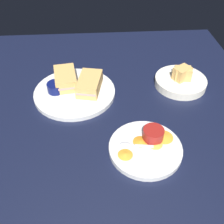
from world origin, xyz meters
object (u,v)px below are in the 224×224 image
ramekin_dark_sauce (56,87)px  spoon_by_gravy_ramekin (130,145)px  sandwich_half_near (90,84)px  plate_chips_companion (145,148)px  ramekin_light_gravy (153,134)px  bread_basket_rear (181,80)px  plate_sandwich_main (75,92)px  sandwich_half_far (65,79)px  spoon_by_dark_ramekin (70,90)px

ramekin_dark_sauce → spoon_by_gravy_ramekin: ramekin_dark_sauce is taller
sandwich_half_near → plate_chips_companion: bearing=29.0°
ramekin_light_gravy → ramekin_dark_sauce: bearing=-129.3°
sandwich_half_near → ramekin_dark_sauce: size_ratio=2.36×
plate_chips_companion → bread_basket_rear: (-31.08, 18.65, 1.40)cm
plate_sandwich_main → plate_chips_companion: bearing=37.5°
plate_sandwich_main → sandwich_half_far: (-4.55, -3.33, 3.20)cm
sandwich_half_near → spoon_by_gravy_ramekin: (28.09, 11.36, -2.04)cm
sandwich_half_near → sandwich_half_far: size_ratio=1.02×
bread_basket_rear → spoon_by_dark_ramekin: bearing=-85.7°
ramekin_dark_sauce → spoon_by_gravy_ramekin: bearing=40.4°
sandwich_half_near → sandwich_half_far: (-3.94, -8.93, 0.00)cm
sandwich_half_far → spoon_by_dark_ramekin: 5.45cm
plate_sandwich_main → ramekin_dark_sauce: 7.16cm
sandwich_half_far → ramekin_dark_sauce: size_ratio=2.31×
ramekin_dark_sauce → spoon_by_gravy_ramekin: 36.52cm
spoon_by_gravy_ramekin → bread_basket_rear: bearing=142.6°
sandwich_half_near → ramekin_light_gravy: (25.56, 18.65, -0.51)cm
plate_chips_companion → spoon_by_gravy_ramekin: (-0.68, -4.60, 1.16)cm
plate_sandwich_main → spoon_by_gravy_ramekin: bearing=31.7°
plate_chips_companion → plate_sandwich_main: bearing=-142.5°
plate_sandwich_main → ramekin_light_gravy: ramekin_light_gravy is taller
spoon_by_dark_ramekin → bread_basket_rear: bread_basket_rear is taller
ramekin_light_gravy → spoon_by_gravy_ramekin: ramekin_light_gravy is taller
spoon_by_dark_ramekin → plate_chips_companion: (27.97, 23.15, -1.16)cm
spoon_by_dark_ramekin → spoon_by_gravy_ramekin: size_ratio=1.00×
sandwich_half_near → plate_chips_companion: 33.06cm
plate_sandwich_main → ramekin_light_gravy: bearing=44.2°
ramekin_dark_sauce → plate_sandwich_main: bearing=87.2°
plate_sandwich_main → sandwich_half_far: sandwich_half_far is taller
spoon_by_dark_ramekin → bread_basket_rear: bearing=94.3°
spoon_by_dark_ramekin → sandwich_half_far: bearing=-159.7°
plate_chips_companion → ramekin_light_gravy: ramekin_light_gravy is taller
bread_basket_rear → plate_sandwich_main: bearing=-85.9°
plate_sandwich_main → ramekin_dark_sauce: (-0.32, -6.67, 2.60)cm
plate_sandwich_main → spoon_by_dark_ramekin: bearing=-83.0°
spoon_by_gravy_ramekin → spoon_by_dark_ramekin: bearing=-145.8°
sandwich_half_far → ramekin_dark_sauce: (4.22, -3.34, -0.60)cm
spoon_by_dark_ramekin → bread_basket_rear: 41.91cm
ramekin_dark_sauce → plate_chips_companion: ramekin_dark_sauce is taller
ramekin_light_gravy → bread_basket_rear: (-27.86, 15.97, -1.29)cm
plate_sandwich_main → spoon_by_dark_ramekin: (0.19, -1.58, 1.16)cm
bread_basket_rear → sandwich_half_far: bearing=-92.1°
spoon_by_dark_ramekin → plate_chips_companion: spoon_by_dark_ramekin is taller
sandwich_half_far → plate_sandwich_main: bearing=36.2°
sandwich_half_near → bread_basket_rear: bread_basket_rear is taller
plate_sandwich_main → spoon_by_dark_ramekin: size_ratio=2.98×
sandwich_half_far → bread_basket_rear: 43.62cm
ramekin_dark_sauce → spoon_by_gravy_ramekin: size_ratio=0.61×
ramekin_dark_sauce → ramekin_light_gravy: bearing=50.7°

